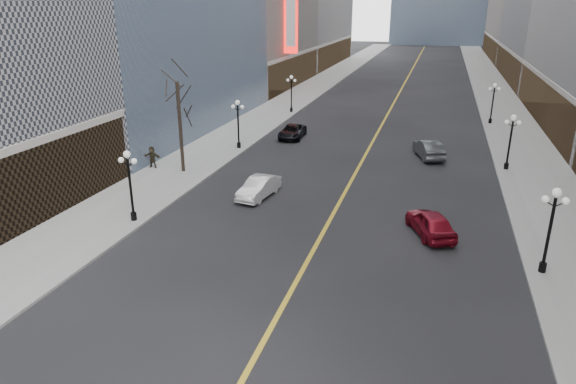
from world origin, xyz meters
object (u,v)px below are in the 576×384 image
Objects in this scene: streetlamp_east_1 at (551,222)px; streetlamp_west_3 at (291,90)px; car_sb_mid at (430,223)px; car_nb_far at (292,132)px; streetlamp_west_1 at (130,179)px; car_sb_far at (429,149)px; streetlamp_east_2 at (511,136)px; streetlamp_east_3 at (493,99)px; streetlamp_west_2 at (238,119)px; car_nb_mid at (259,187)px.

streetlamp_east_1 is 1.00× the size of streetlamp_west_3.
streetlamp_west_3 is 37.35m from car_sb_mid.
streetlamp_east_1 reaches higher than car_nb_far.
streetlamp_west_3 is (0.00, 36.00, 0.00)m from streetlamp_west_1.
streetlamp_west_3 is 0.92× the size of car_sb_far.
car_nb_far is at bearing -73.60° from streetlamp_west_3.
streetlamp_west_1 is 26.63m from car_sb_far.
streetlamp_east_2 is at bearing 90.00° from streetlamp_east_1.
streetlamp_east_2 and streetlamp_west_3 have the same top height.
streetlamp_east_3 and streetlamp_west_2 have the same top height.
streetlamp_west_2 is 17.55m from car_sb_far.
streetlamp_west_2 is at bearing -126.04° from car_nb_far.
car_nb_mid is 17.30m from car_nb_far.
streetlamp_east_3 and streetlamp_west_3 have the same top height.
car_sb_far is (17.29, 20.15, -2.10)m from streetlamp_west_1.
car_sb_mid is 16.85m from car_sb_far.
car_nb_mid is (6.07, 6.46, -2.18)m from streetlamp_west_1.
streetlamp_west_3 reaches higher than car_sb_mid.
streetlamp_east_1 is at bearing -52.68° from car_nb_far.
streetlamp_west_2 and streetlamp_west_3 have the same top height.
streetlamp_west_1 is at bearing -124.62° from car_nb_mid.
streetlamp_east_3 reaches higher than car_nb_far.
car_sb_far is at bearing -17.06° from car_nb_far.
streetlamp_west_3 is 13.13m from car_nb_far.
streetlamp_east_2 is at bearing 41.95° from car_nb_mid.
streetlamp_east_3 is at bearing 56.75° from streetlamp_west_1.
streetlamp_west_1 is 1.00× the size of streetlamp_west_2.
streetlamp_east_2 is (0.00, 18.00, 0.00)m from streetlamp_east_1.
streetlamp_west_2 is at bearing -90.00° from streetlamp_west_3.
car_sb_far is at bearing 7.09° from streetlamp_west_2.
car_sb_far reaches higher than car_sb_mid.
car_sb_mid is at bearing -6.20° from car_nb_mid.
car_sb_far reaches higher than car_nb_far.
streetlamp_east_2 is 1.00× the size of streetlamp_west_2.
streetlamp_east_2 reaches higher than car_nb_far.
streetlamp_east_2 is 1.00× the size of streetlamp_east_3.
streetlamp_east_2 is 23.60m from streetlamp_west_2.
streetlamp_east_1 is 6.89m from car_sb_mid.
streetlamp_east_1 is 1.00× the size of streetlamp_west_1.
streetlamp_west_3 is at bearing 142.67° from streetlamp_east_2.
car_nb_mid is at bearing -120.69° from streetlamp_east_3.
streetlamp_east_1 reaches higher than car_sb_mid.
car_sb_far is at bearing 161.19° from streetlamp_east_2.
streetlamp_west_2 is at bearing 180.00° from streetlamp_east_2.
streetlamp_west_3 reaches higher than car_nb_mid.
car_nb_far is 0.98× the size of car_sb_far.
streetlamp_west_2 is 1.04× the size of car_nb_mid.
car_sb_far is at bearing -111.71° from streetlamp_east_3.
streetlamp_east_3 is at bearing 0.00° from streetlamp_west_3.
streetlamp_east_2 and streetlamp_east_3 have the same top height.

